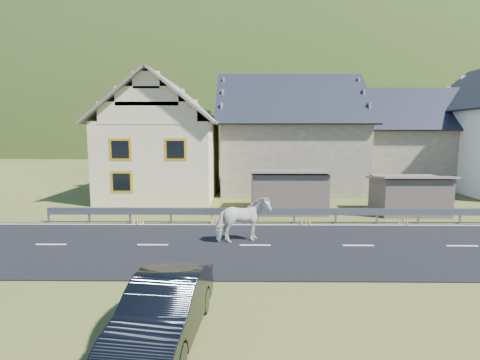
{
  "coord_description": "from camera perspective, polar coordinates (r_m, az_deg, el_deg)",
  "views": [
    {
      "loc": [
        -4.44,
        -14.09,
        4.43
      ],
      "look_at": [
        -4.62,
        2.79,
        2.24
      ],
      "focal_mm": 28.0,
      "sensor_mm": 36.0,
      "label": 1
    }
  ],
  "objects": [
    {
      "name": "ground",
      "position": [
        15.42,
        17.59,
        -9.64
      ],
      "size": [
        160.0,
        160.0,
        0.0
      ],
      "primitive_type": "plane",
      "color": "#374317",
      "rests_on": "ground"
    },
    {
      "name": "road",
      "position": [
        15.41,
        17.59,
        -9.57
      ],
      "size": [
        60.0,
        7.0,
        0.04
      ],
      "primitive_type": "cube",
      "color": "black",
      "rests_on": "ground"
    },
    {
      "name": "lane_markings",
      "position": [
        15.41,
        17.59,
        -9.48
      ],
      "size": [
        60.0,
        6.6,
        0.01
      ],
      "primitive_type": "cube",
      "color": "silver",
      "rests_on": "road"
    },
    {
      "name": "guardrail",
      "position": [
        18.72,
        14.38,
        -4.75
      ],
      "size": [
        28.1,
        0.09,
        0.75
      ],
      "color": "#93969B",
      "rests_on": "ground"
    },
    {
      "name": "shed_left",
      "position": [
        21.0,
        7.3,
        -1.78
      ],
      "size": [
        4.3,
        3.3,
        2.4
      ],
      "primitive_type": "cube",
      "color": "#66594F",
      "rests_on": "ground"
    },
    {
      "name": "shed_right",
      "position": [
        22.25,
        24.32,
        -2.12
      ],
      "size": [
        3.8,
        2.9,
        2.2
      ],
      "primitive_type": "cube",
      "color": "#66594F",
      "rests_on": "ground"
    },
    {
      "name": "house_cream",
      "position": [
        26.67,
        -11.5,
        7.1
      ],
      "size": [
        7.8,
        9.8,
        8.3
      ],
      "color": "#F7E5B2",
      "rests_on": "ground"
    },
    {
      "name": "house_stone_a",
      "position": [
        29.29,
        7.44,
        7.75
      ],
      "size": [
        10.8,
        9.8,
        8.9
      ],
      "color": "tan",
      "rests_on": "ground"
    },
    {
      "name": "house_stone_b",
      "position": [
        33.87,
        24.17,
        6.44
      ],
      "size": [
        9.8,
        8.8,
        8.1
      ],
      "color": "tan",
      "rests_on": "ground"
    },
    {
      "name": "mountain",
      "position": [
        195.85,
        3.39,
        0.23
      ],
      "size": [
        440.0,
        280.0,
        260.0
      ],
      "primitive_type": "ellipsoid",
      "color": "#203F0F",
      "rests_on": "ground"
    },
    {
      "name": "conifer_patch",
      "position": [
        134.0,
        -21.73,
        7.56
      ],
      "size": [
        76.0,
        50.0,
        28.0
      ],
      "primitive_type": "ellipsoid",
      "color": "black",
      "rests_on": "ground"
    },
    {
      "name": "horse",
      "position": [
        14.96,
        0.4,
        -6.06
      ],
      "size": [
        1.67,
        2.35,
        1.81
      ],
      "primitive_type": "imported",
      "rotation": [
        0.0,
        0.0,
        1.93
      ],
      "color": "silver",
      "rests_on": "road"
    },
    {
      "name": "car",
      "position": [
        8.57,
        -11.48,
        -18.72
      ],
      "size": [
        1.76,
        4.21,
        1.35
      ],
      "primitive_type": "imported",
      "rotation": [
        0.0,
        0.0,
        -0.08
      ],
      "color": "black",
      "rests_on": "ground"
    }
  ]
}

